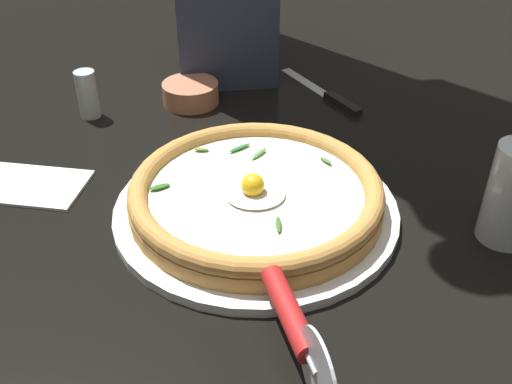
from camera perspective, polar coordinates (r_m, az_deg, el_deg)
ground_plane at (r=0.71m, az=-1.26°, el=-4.45°), size 2.40×2.40×0.03m
pizza_plate at (r=0.71m, az=0.00°, el=-1.71°), size 0.35×0.35×0.01m
pizza at (r=0.70m, az=-0.00°, el=-0.10°), size 0.31×0.31×0.05m
side_bowl at (r=0.98m, az=-6.40°, el=9.58°), size 0.09×0.09×0.03m
pizza_cutter at (r=0.53m, az=3.99°, el=-13.12°), size 0.05×0.16×0.08m
table_knife at (r=1.00m, az=7.29°, el=9.26°), size 0.12×0.20×0.01m
drinking_glass at (r=0.71m, az=23.73°, el=-0.82°), size 0.06×0.06×0.12m
folded_napkin at (r=0.82m, az=-21.15°, el=0.71°), size 0.16×0.12×0.01m
pepper_shaker at (r=0.96m, az=-16.13°, el=9.16°), size 0.03×0.03×0.08m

